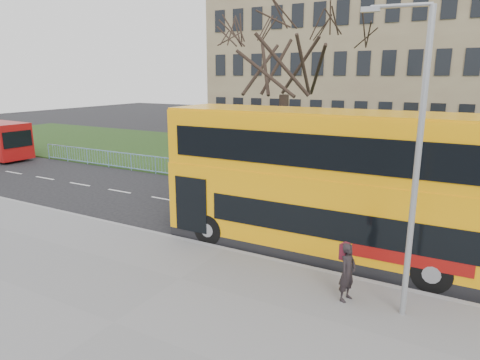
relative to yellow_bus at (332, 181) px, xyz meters
name	(u,v)px	position (x,y,z in m)	size (l,w,h in m)	color
ground	(247,237)	(-3.14, -0.05, -2.55)	(120.00, 120.00, 0.00)	black
pavement	(114,325)	(-3.14, -6.80, -2.49)	(80.00, 10.50, 0.12)	slate
kerb	(226,250)	(-3.14, -1.60, -2.48)	(80.00, 0.20, 0.14)	gray
grass_verge	(350,167)	(-3.14, 14.25, -2.51)	(80.00, 15.40, 0.08)	#223814
guard_railing	(310,185)	(-3.14, 6.55, -2.00)	(40.00, 0.12, 1.10)	#79A5D7
bare_tree	(284,79)	(-6.14, 9.95, 3.19)	(7.93, 7.93, 11.32)	black
civic_building	(360,65)	(-8.14, 34.95, 4.45)	(30.00, 15.00, 14.00)	#836D53
yellow_bus	(332,181)	(0.00, 0.00, 0.00)	(11.39, 2.89, 4.76)	#FCA60A
pedestrian	(348,272)	(1.43, -2.98, -1.64)	(0.58, 0.38, 1.58)	black
street_lamp	(414,156)	(2.77, -2.97, 1.57)	(1.54, 0.37, 7.30)	#979A9F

